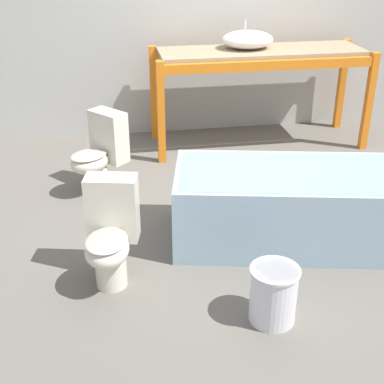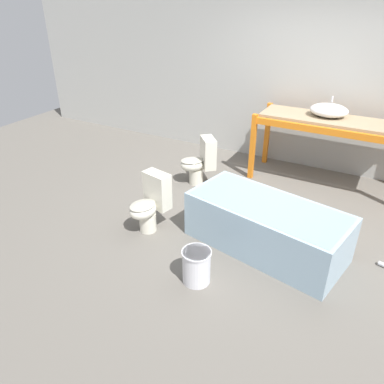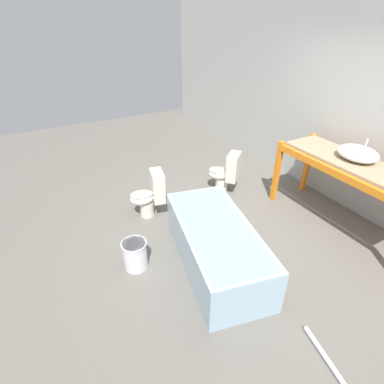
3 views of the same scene
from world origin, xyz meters
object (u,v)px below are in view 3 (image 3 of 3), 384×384
object	(u,v)px
sink_basin	(358,153)
toilet_near	(150,194)
toilet_far	(226,172)
bucket_white	(135,254)
bathtub_main	(216,243)

from	to	relation	value
sink_basin	toilet_near	bearing A→B (deg)	-122.90
toilet_far	bucket_white	xyz separation A→B (m)	(0.96, -1.90, -0.16)
sink_basin	toilet_far	xyz separation A→B (m)	(-1.51, -0.92, -0.73)
toilet_far	sink_basin	bearing A→B (deg)	80.44
sink_basin	bathtub_main	bearing A→B (deg)	-94.33
bathtub_main	toilet_near	size ratio (longest dim) A/B	2.63
toilet_near	bathtub_main	bearing A→B (deg)	24.99
toilet_near	bucket_white	xyz separation A→B (m)	(0.91, -0.56, -0.16)
toilet_near	bucket_white	size ratio (longest dim) A/B	1.94
toilet_far	bathtub_main	bearing A→B (deg)	11.40
bathtub_main	bucket_white	world-z (taller)	bathtub_main
toilet_near	bucket_white	distance (m)	1.08
sink_basin	toilet_far	world-z (taller)	sink_basin
sink_basin	toilet_near	distance (m)	2.79
bathtub_main	bucket_white	xyz separation A→B (m)	(-0.40, -0.85, -0.13)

